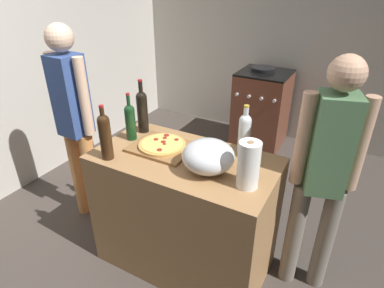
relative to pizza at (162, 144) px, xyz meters
name	(u,v)px	position (x,y,z in m)	size (l,w,h in m)	color
ground_plane	(208,193)	(-0.03, 0.80, -0.93)	(3.95, 3.77, 0.02)	#3F3833
kitchen_wall_rear	(272,30)	(-0.03, 2.43, 0.38)	(3.95, 0.10, 2.60)	#BCB7AD
kitchen_wall_left	(60,40)	(-1.76, 0.80, 0.38)	(0.10, 3.77, 2.60)	#BCB7AD
counter	(185,213)	(0.19, -0.03, -0.47)	(1.17, 0.63, 0.88)	#9E7247
cutting_board	(162,147)	(0.00, 0.00, -0.02)	(0.40, 0.32, 0.02)	olive
pizza	(162,144)	(0.00, 0.00, 0.00)	(0.31, 0.31, 0.03)	tan
mixing_bowl	(208,156)	(0.38, -0.09, 0.06)	(0.31, 0.31, 0.19)	#B2B2B7
paper_towel_roll	(249,165)	(0.63, -0.13, 0.10)	(0.12, 0.12, 0.27)	white
wine_bottle_dark	(244,132)	(0.48, 0.22, 0.11)	(0.08, 0.08, 0.32)	silver
wine_bottle_green	(130,120)	(-0.27, 0.02, 0.11)	(0.07, 0.07, 0.33)	#143819
wine_bottle_clear	(142,110)	(-0.26, 0.15, 0.14)	(0.08, 0.08, 0.39)	black
wine_bottle_amber	(105,135)	(-0.23, -0.26, 0.13)	(0.07, 0.07, 0.35)	#331E0F
stove	(261,109)	(0.05, 2.03, -0.46)	(0.57, 0.58, 0.95)	brown
person_in_stripes	(74,119)	(-0.80, 0.01, 0.01)	(0.37, 0.21, 1.62)	#D88C4C
person_in_red	(324,172)	(0.98, 0.20, -0.02)	(0.36, 0.25, 1.57)	slate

